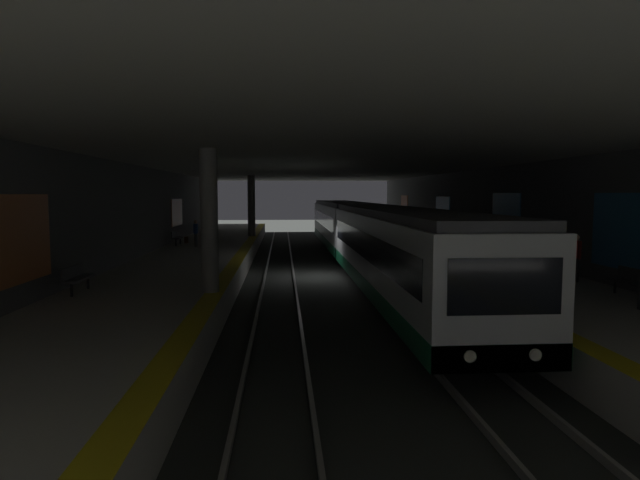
% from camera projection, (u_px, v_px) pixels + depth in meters
% --- Properties ---
extents(ground_plane, '(120.00, 120.00, 0.00)m').
position_uv_depth(ground_plane, '(323.00, 277.00, 26.66)').
color(ground_plane, '#2D302D').
extents(track_left, '(60.00, 1.53, 0.16)m').
position_uv_depth(track_left, '(366.00, 275.00, 26.81)').
color(track_left, gray).
rests_on(track_left, ground).
extents(track_right, '(60.00, 1.53, 0.16)m').
position_uv_depth(track_right, '(279.00, 276.00, 26.50)').
color(track_right, gray).
rests_on(track_right, ground).
extents(platform_left, '(60.00, 5.30, 1.06)m').
position_uv_depth(platform_left, '(450.00, 265.00, 27.08)').
color(platform_left, beige).
rests_on(platform_left, ground).
extents(platform_right, '(60.00, 5.30, 1.06)m').
position_uv_depth(platform_right, '(192.00, 268.00, 26.16)').
color(platform_right, beige).
rests_on(platform_right, ground).
extents(wall_left, '(60.00, 0.56, 5.60)m').
position_uv_depth(wall_left, '(506.00, 221.00, 27.12)').
color(wall_left, slate).
rests_on(wall_left, ground).
extents(wall_right, '(60.00, 0.56, 5.60)m').
position_uv_depth(wall_right, '(130.00, 222.00, 25.74)').
color(wall_right, slate).
rests_on(wall_right, ground).
extents(ceiling_slab, '(60.00, 19.40, 0.40)m').
position_uv_depth(ceiling_slab, '(323.00, 161.00, 26.16)').
color(ceiling_slab, beige).
rests_on(ceiling_slab, wall_left).
extents(pillar_near, '(0.56, 0.56, 4.55)m').
position_uv_depth(pillar_near, '(209.00, 221.00, 16.70)').
color(pillar_near, gray).
rests_on(pillar_near, platform_right).
extents(pillar_far, '(0.56, 0.56, 4.55)m').
position_uv_depth(pillar_far, '(251.00, 206.00, 39.49)').
color(pillar_far, gray).
rests_on(pillar_far, platform_right).
extents(metro_train, '(36.75, 2.83, 3.49)m').
position_uv_depth(metro_train, '(361.00, 234.00, 28.35)').
color(metro_train, silver).
rests_on(metro_train, track_left).
extents(bench_left_mid, '(1.70, 0.47, 0.86)m').
position_uv_depth(bench_left_mid, '(632.00, 280.00, 15.98)').
color(bench_left_mid, '#262628').
rests_on(bench_left_mid, platform_left).
extents(bench_left_far, '(1.70, 0.47, 0.86)m').
position_uv_depth(bench_left_far, '(498.00, 247.00, 25.87)').
color(bench_left_far, '#262628').
rests_on(bench_left_far, platform_left).
extents(bench_right_near, '(1.70, 0.47, 0.86)m').
position_uv_depth(bench_right_near, '(77.00, 276.00, 16.69)').
color(bench_right_near, '#262628').
rests_on(bench_right_near, platform_right).
extents(bench_right_mid, '(1.70, 0.47, 0.86)m').
position_uv_depth(bench_right_mid, '(177.00, 237.00, 32.42)').
color(bench_right_mid, '#262628').
rests_on(bench_right_mid, platform_right).
extents(person_waiting_near, '(0.60, 0.22, 1.57)m').
position_uv_depth(person_waiting_near, '(431.00, 229.00, 34.99)').
color(person_waiting_near, '#363636').
rests_on(person_waiting_near, platform_left).
extents(person_walking_mid, '(0.60, 0.22, 1.59)m').
position_uv_depth(person_walking_mid, '(196.00, 232.00, 31.41)').
color(person_walking_mid, '#454545').
rests_on(person_walking_mid, platform_right).
extents(person_standing_far, '(0.60, 0.23, 1.70)m').
position_uv_depth(person_standing_far, '(576.00, 256.00, 18.88)').
color(person_standing_far, '#272727').
rests_on(person_standing_far, platform_left).
extents(backpack_on_floor, '(0.30, 0.20, 0.40)m').
position_uv_depth(backpack_on_floor, '(186.00, 240.00, 33.87)').
color(backpack_on_floor, maroon).
rests_on(backpack_on_floor, platform_right).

